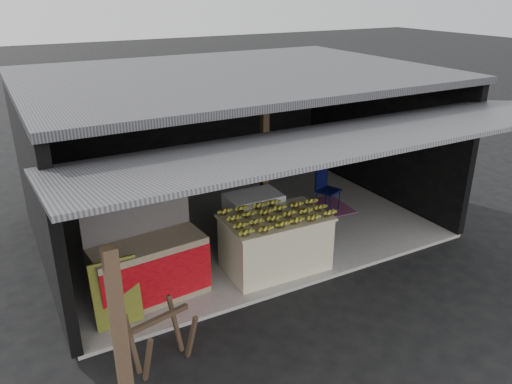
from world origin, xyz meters
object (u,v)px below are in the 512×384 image
water_barrel (320,234)px  neighbor_stall (149,267)px  white_crate (254,222)px  plastic_chair (325,186)px  sawhorse (162,335)px  banana_table (275,242)px

water_barrel → neighbor_stall: bearing=-178.5°
neighbor_stall → water_barrel: bearing=-3.2°
white_crate → plastic_chair: bearing=21.6°
water_barrel → plastic_chair: bearing=51.1°
white_crate → neighbor_stall: size_ratio=0.61×
white_crate → plastic_chair: size_ratio=1.18×
plastic_chair → sawhorse: bearing=-167.6°
water_barrel → plastic_chair: plastic_chair is taller
banana_table → white_crate: bearing=91.4°
neighbor_stall → sawhorse: (-0.31, -1.45, -0.10)m
banana_table → water_barrel: banana_table is taller
sawhorse → plastic_chair: 5.31m
banana_table → sawhorse: bearing=-149.8°
sawhorse → banana_table: bearing=15.7°
banana_table → water_barrel: (1.09, 0.26, -0.25)m
neighbor_stall → plastic_chair: neighbor_stall is taller
sawhorse → white_crate: bearing=27.9°
neighbor_stall → sawhorse: neighbor_stall is taller
white_crate → plastic_chair: 2.25m
sawhorse → water_barrel: size_ratio=1.76×
banana_table → white_crate: (0.01, 0.76, 0.05)m
neighbor_stall → plastic_chair: 4.40m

